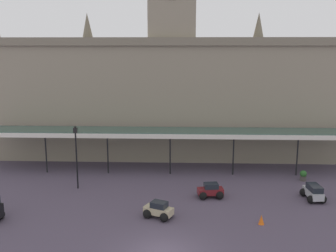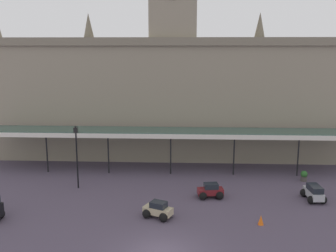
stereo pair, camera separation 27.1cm
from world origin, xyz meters
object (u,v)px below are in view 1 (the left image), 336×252
car_silver_estate (313,193)px  planter_forecourt_centre (303,175)px  car_maroon_sedan (210,191)px  traffic_cone (261,220)px  victorian_lamppost (76,151)px  car_beige_sedan (159,211)px

car_silver_estate → planter_forecourt_centre: car_silver_estate is taller
car_maroon_sedan → planter_forecourt_centre: (8.68, 4.34, -0.01)m
car_silver_estate → traffic_cone: size_ratio=3.44×
car_silver_estate → victorian_lamppost: victorian_lamppost is taller
victorian_lamppost → traffic_cone: 16.00m
car_beige_sedan → traffic_cone: bearing=-6.6°
victorian_lamppost → traffic_cone: bearing=-24.1°
car_silver_estate → planter_forecourt_centre: 4.58m
car_silver_estate → car_beige_sedan: bearing=-162.7°
car_maroon_sedan → car_beige_sedan: bearing=-134.9°
car_maroon_sedan → traffic_cone: 5.71m
car_silver_estate → planter_forecourt_centre: bearing=82.8°
car_beige_sedan → car_silver_estate: car_silver_estate is taller
car_maroon_sedan → car_silver_estate: bearing=-1.4°
car_silver_estate → victorian_lamppost: 19.59m
car_beige_sedan → car_maroon_sedan: bearing=45.1°
victorian_lamppost → planter_forecourt_centre: (19.88, 2.70, -2.85)m
car_silver_estate → victorian_lamppost: size_ratio=0.43×
car_maroon_sedan → victorian_lamppost: 11.67m
victorian_lamppost → car_maroon_sedan: bearing=-8.4°
car_maroon_sedan → planter_forecourt_centre: bearing=26.6°
car_maroon_sedan → planter_forecourt_centre: size_ratio=2.24×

